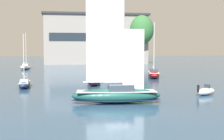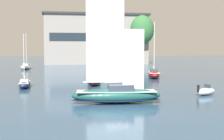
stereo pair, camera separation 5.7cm
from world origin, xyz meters
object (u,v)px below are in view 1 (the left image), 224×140
at_px(sailboat_moored_near_marina, 154,74).
at_px(tree_shore_left, 142,30).
at_px(sailboat_moored_mid_channel, 94,80).
at_px(sailboat_main, 116,93).
at_px(motor_tender, 206,91).
at_px(sailboat_moored_outer_mooring, 25,84).
at_px(sailboat_moored_far_slip, 26,67).

bearing_deg(sailboat_moored_near_marina, tree_shore_left, 78.11).
bearing_deg(sailboat_moored_mid_channel, sailboat_moored_near_marina, 35.81).
bearing_deg(sailboat_main, motor_tender, 18.04).
distance_m(sailboat_main, sailboat_moored_near_marina, 30.86).
bearing_deg(motor_tender, sailboat_moored_outer_mooring, 153.96).
relative_size(sailboat_moored_far_slip, sailboat_moored_outer_mooring, 1.25).
bearing_deg(sailboat_main, sailboat_moored_near_marina, 65.65).
xyz_separation_m(sailboat_moored_mid_channel, sailboat_moored_outer_mooring, (-11.04, -2.70, -0.19)).
xyz_separation_m(tree_shore_left, sailboat_main, (-23.39, -78.77, -11.61)).
relative_size(sailboat_moored_near_marina, sailboat_moored_outer_mooring, 1.37).
xyz_separation_m(sailboat_main, sailboat_moored_mid_channel, (-0.59, 18.51, -0.33)).
xyz_separation_m(sailboat_moored_far_slip, sailboat_moored_outer_mooring, (4.44, -42.06, -0.14)).
bearing_deg(sailboat_main, sailboat_moored_far_slip, 105.52).
height_order(sailboat_main, sailboat_moored_mid_channel, sailboat_main).
bearing_deg(sailboat_main, sailboat_moored_outer_mooring, 126.34).
height_order(sailboat_moored_near_marina, motor_tender, sailboat_moored_near_marina).
height_order(sailboat_moored_mid_channel, sailboat_moored_far_slip, sailboat_moored_mid_channel).
bearing_deg(sailboat_moored_mid_channel, sailboat_moored_outer_mooring, -166.25).
relative_size(tree_shore_left, sailboat_moored_far_slip, 1.76).
bearing_deg(sailboat_moored_near_marina, sailboat_moored_far_slip, 134.07).
xyz_separation_m(sailboat_moored_near_marina, sailboat_moored_mid_channel, (-13.31, -9.61, -0.01)).
bearing_deg(sailboat_moored_outer_mooring, sailboat_moored_far_slip, 96.03).
relative_size(tree_shore_left, sailboat_moored_near_marina, 1.61).
relative_size(tree_shore_left, motor_tender, 4.63).
relative_size(sailboat_moored_outer_mooring, motor_tender, 2.10).
relative_size(sailboat_moored_mid_channel, motor_tender, 2.84).
xyz_separation_m(tree_shore_left, motor_tender, (-10.95, -74.72, -12.23)).
distance_m(sailboat_moored_far_slip, motor_tender, 60.90).
height_order(sailboat_main, sailboat_moored_near_marina, sailboat_main).
distance_m(sailboat_main, motor_tender, 13.09).
xyz_separation_m(tree_shore_left, sailboat_moored_outer_mooring, (-35.02, -62.96, -12.13)).
height_order(tree_shore_left, sailboat_moored_near_marina, tree_shore_left).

